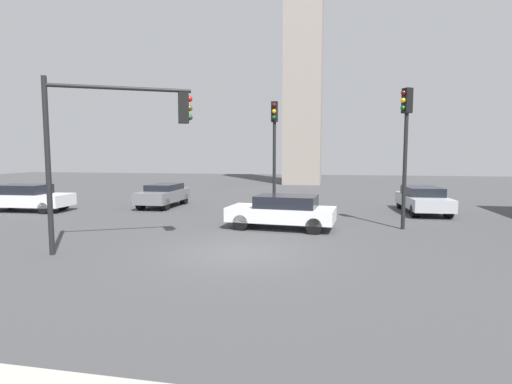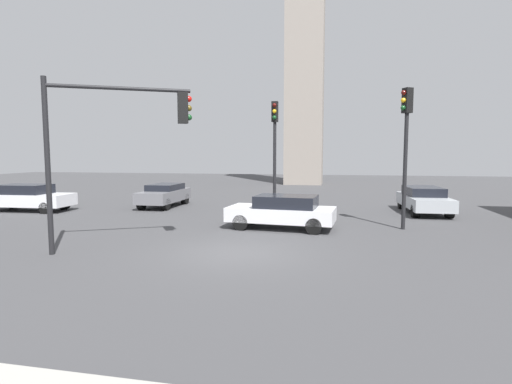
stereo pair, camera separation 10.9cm
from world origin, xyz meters
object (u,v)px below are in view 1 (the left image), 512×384
Objects in this scene: car_4 at (283,211)px; traffic_light_1 at (117,128)px; car_3 at (164,194)px; car_1 at (423,199)px; traffic_light_0 at (406,133)px; traffic_light_2 at (274,137)px; car_2 at (26,197)px.

traffic_light_1 is at bearing 51.03° from car_4.
traffic_light_1 is 1.26× the size of car_3.
car_3 is at bearing -91.40° from car_1.
traffic_light_2 is (-5.80, 2.58, -0.03)m from traffic_light_0.
car_4 reaches higher than car_1.
traffic_light_0 is at bearing 68.97° from car_3.
traffic_light_0 is 6.34m from car_1.
car_1 is (1.83, 5.14, -3.25)m from traffic_light_0.
traffic_light_0 is 6.35m from traffic_light_2.
traffic_light_0 is 1.06× the size of traffic_light_1.
car_2 is at bearing -64.60° from car_3.
car_2 is at bearing -36.43° from traffic_light_0.
traffic_light_2 reaches higher than car_3.
car_2 is (-13.59, -1.02, -3.19)m from traffic_light_2.
traffic_light_1 is 1.19× the size of car_4.
car_2 reaches higher than car_1.
car_1 is 9.03m from car_4.
traffic_light_2 is 1.20× the size of car_2.
car_3 is (-6.98, 2.19, -3.22)m from traffic_light_2.
traffic_light_1 is at bearing -1.24° from traffic_light_0.
traffic_light_1 is 1.14× the size of car_2.
car_1 is 1.06× the size of car_4.
traffic_light_2 is at bearing -70.50° from car_4.
traffic_light_0 reaches higher than traffic_light_2.
car_2 is at bearing -88.08° from traffic_light_2.
traffic_light_1 is (-9.58, -5.66, -0.07)m from traffic_light_0.
traffic_light_0 reaches higher than car_1.
traffic_light_2 is at bearing 38.10° from traffic_light_1.
traffic_light_0 is at bearing -22.39° from car_1.
car_1 is (11.41, 10.80, -3.18)m from traffic_light_1.
car_2 is 1.11× the size of car_3.
traffic_light_0 is 19.72m from car_2.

